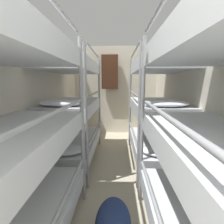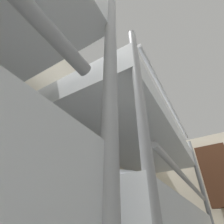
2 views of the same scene
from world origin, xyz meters
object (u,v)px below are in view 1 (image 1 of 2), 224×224
Objects in this scene: duffel_bag at (113,224)px; bunk_stack_right_near at (223,150)px; bunk_stack_left_far at (72,106)px; bunk_stack_right_far at (156,107)px; hanging_coat at (110,72)px.

bunk_stack_right_near is at bearing -25.65° from duffel_bag.
bunk_stack_left_far is 3.25× the size of duffel_bag.
bunk_stack_right_far is 3.25× the size of duffel_bag.
bunk_stack_left_far is 1.47m from bunk_stack_right_far.
duffel_bag is at bearing -113.59° from bunk_stack_right_far.
bunk_stack_left_far is at bearing -108.16° from hanging_coat.
bunk_stack_left_far is 2.00m from hanging_coat.
bunk_stack_right_near is 3.91m from hanging_coat.
bunk_stack_right_far is (0.00, 1.96, 0.00)m from bunk_stack_right_near.
bunk_stack_left_far is at bearing 115.28° from duffel_bag.
bunk_stack_left_far is (-1.47, 1.96, 0.00)m from bunk_stack_right_near.
hanging_coat is at bearing 93.02° from duffel_bag.
bunk_stack_right_near is 2.45m from bunk_stack_left_far.
duffel_bag is 3.75m from hanging_coat.
bunk_stack_right_near is at bearing -90.00° from bunk_stack_right_far.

